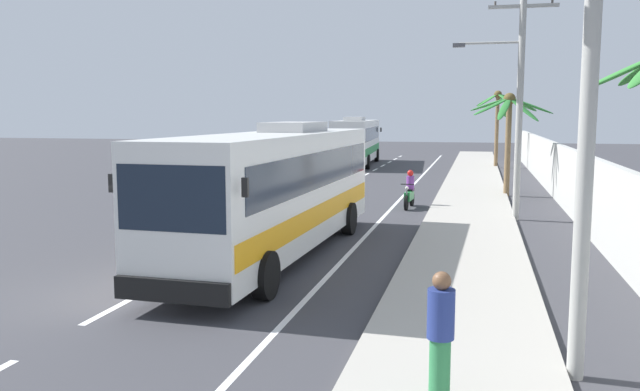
{
  "coord_description": "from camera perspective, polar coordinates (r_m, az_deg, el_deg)",
  "views": [
    {
      "loc": [
        7.05,
        -12.37,
        3.88
      ],
      "look_at": [
        2.92,
        4.51,
        1.7
      ],
      "focal_mm": 36.45,
      "sensor_mm": 36.0,
      "label": 1
    }
  ],
  "objects": [
    {
      "name": "utility_pole_nearest",
      "position": [
        10.01,
        22.26,
        14.09
      ],
      "size": [
        3.61,
        0.24,
        9.79
      ],
      "color": "#9E9E99",
      "rests_on": "ground"
    },
    {
      "name": "ground_plane",
      "position": [
        14.75,
        -15.51,
        -8.36
      ],
      "size": [
        160.0,
        160.0,
        0.0
      ],
      "primitive_type": "plane",
      "color": "#3A3A3F"
    },
    {
      "name": "motorcycle_beside_bus",
      "position": [
        27.26,
        7.87,
        0.26
      ],
      "size": [
        0.56,
        1.96,
        1.57
      ],
      "color": "black",
      "rests_on": "ground"
    },
    {
      "name": "coach_bus_foreground",
      "position": [
        17.83,
        -3.71,
        0.77
      ],
      "size": [
        3.1,
        12.16,
        3.65
      ],
      "color": "silver",
      "rests_on": "ground"
    },
    {
      "name": "utility_pole_mid",
      "position": [
        24.76,
        16.98,
        9.17
      ],
      "size": [
        3.64,
        0.24,
        9.19
      ],
      "color": "#9E9E99",
      "rests_on": "ground"
    },
    {
      "name": "palm_nearest",
      "position": [
        31.98,
        16.29,
        6.59
      ],
      "size": [
        3.9,
        3.82,
        4.88
      ],
      "color": "brown",
      "rests_on": "ground"
    },
    {
      "name": "coach_bus_far_lane",
      "position": [
        49.88,
        3.25,
        4.89
      ],
      "size": [
        3.46,
        12.25,
        3.69
      ],
      "color": "white",
      "rests_on": "ground"
    },
    {
      "name": "pedestrian_near_kerb",
      "position": [
        8.8,
        10.53,
        -11.75
      ],
      "size": [
        0.36,
        0.36,
        1.72
      ],
      "rotation": [
        0.0,
        0.0,
        0.65
      ],
      "color": "#2D7A47",
      "rests_on": "sidewalk_kerb"
    },
    {
      "name": "boundary_wall",
      "position": [
        26.73,
        21.32,
        1.05
      ],
      "size": [
        0.24,
        60.0,
        2.53
      ],
      "primitive_type": "cube",
      "color": "#B2B2AD",
      "rests_on": "ground"
    },
    {
      "name": "palm_second",
      "position": [
        48.89,
        15.32,
        7.19
      ],
      "size": [
        3.47,
        3.56,
        5.57
      ],
      "color": "brown",
      "rests_on": "ground"
    },
    {
      "name": "sidewalk_kerb",
      "position": [
        22.69,
        12.95,
        -2.7
      ],
      "size": [
        3.2,
        90.0,
        0.14
      ],
      "primitive_type": "cube",
      "color": "#A8A399",
      "rests_on": "ground"
    },
    {
      "name": "lane_markings",
      "position": [
        27.65,
        3.57,
        -0.92
      ],
      "size": [
        3.75,
        71.0,
        0.01
      ],
      "color": "white",
      "rests_on": "ground"
    }
  ]
}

